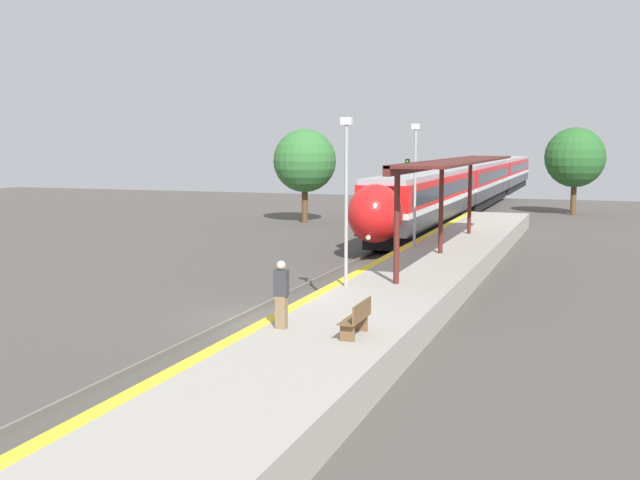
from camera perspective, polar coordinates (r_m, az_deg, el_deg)
ground_plane at (r=26.40m, az=-4.21°, el=-5.69°), size 120.00×120.00×0.00m
rail_left at (r=26.67m, az=-5.64°, el=-5.41°), size 0.08×90.00×0.15m
rail_right at (r=26.11m, az=-2.76°, el=-5.66°), size 0.08×90.00×0.15m
train at (r=71.83m, az=11.10°, el=4.06°), size 2.82×70.12×3.92m
platform_right at (r=25.06m, az=3.72°, el=-5.24°), size 4.09×64.00×0.98m
platform_bench at (r=20.05m, az=2.68°, el=-5.56°), size 0.44×1.52×0.89m
person_waiting at (r=20.78m, az=-2.77°, el=-3.80°), size 0.36×0.23×1.78m
railway_signal at (r=55.82m, az=6.22°, el=3.91°), size 0.28×0.28×4.61m
lamppost_near at (r=26.57m, az=1.88°, el=3.50°), size 0.36×0.20×5.62m
lamppost_mid at (r=36.57m, az=6.78°, el=4.42°), size 0.36×0.20×5.62m
station_canopy at (r=34.82m, az=9.60°, el=5.25°), size 2.02×18.86×4.07m
background_tree_left at (r=57.53m, az=-1.10°, el=5.65°), size 4.51×4.51×6.69m
background_tree_right at (r=66.39m, az=17.68°, el=5.61°), size 4.70×4.70×6.91m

